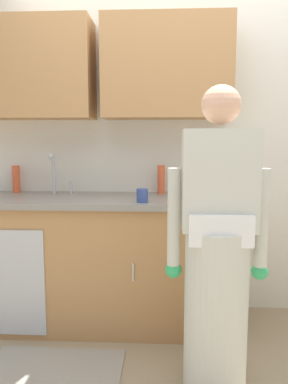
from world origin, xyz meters
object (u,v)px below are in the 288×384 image
object	(u,v)px
sink	(54,199)
bottle_water_tall	(161,179)
bottle_cleaner_spray	(16,179)
cup_by_sink	(142,196)
bottle_water_short	(204,180)
person_at_sink	(217,264)

from	to	relation	value
sink	bottle_water_tall	xyz separation A→B (m)	(0.77, 0.20, 0.12)
sink	bottle_water_tall	bearing A→B (deg)	14.87
bottle_cleaner_spray	cup_by_sink	size ratio (longest dim) A/B	2.34
cup_by_sink	bottle_water_tall	bearing A→B (deg)	74.28
bottle_water_tall	bottle_cleaner_spray	xyz separation A→B (m)	(-1.13, 0.01, -0.00)
bottle_cleaner_spray	bottle_water_short	bearing A→B (deg)	-1.46
bottle_cleaner_spray	sink	bearing A→B (deg)	-30.81
bottle_water_tall	bottle_cleaner_spray	world-z (taller)	bottle_water_tall
cup_by_sink	person_at_sink	bearing A→B (deg)	-49.49
person_at_sink	bottle_water_short	bearing A→B (deg)	89.19
cup_by_sink	bottle_water_short	bearing A→B (deg)	42.17
sink	bottle_cleaner_spray	world-z (taller)	sink
bottle_cleaner_spray	person_at_sink	bearing A→B (deg)	-33.00
bottle_water_tall	cup_by_sink	world-z (taller)	bottle_water_tall
bottle_water_tall	cup_by_sink	distance (m)	0.45
sink	bottle_cleaner_spray	xyz separation A→B (m)	(-0.36, 0.21, 0.12)
person_at_sink	bottle_water_tall	size ratio (longest dim) A/B	7.45
bottle_water_short	cup_by_sink	bearing A→B (deg)	-137.83
bottle_water_tall	bottle_water_short	bearing A→B (deg)	-4.96
bottle_water_tall	bottle_water_short	size ratio (longest dim) A/B	1.02
sink	cup_by_sink	size ratio (longest dim) A/B	5.60
sink	bottle_water_short	xyz separation A→B (m)	(1.09, 0.18, 0.12)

